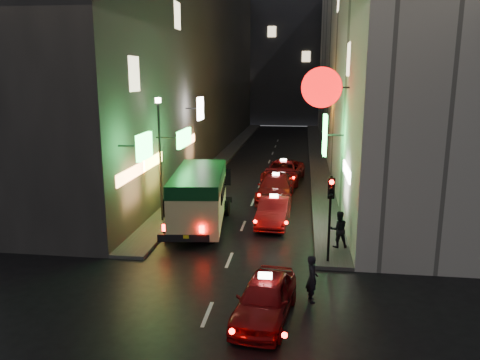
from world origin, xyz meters
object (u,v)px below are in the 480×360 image
at_px(pedestrian_crossing, 312,276).
at_px(lamp_post, 160,151).
at_px(minibus, 199,192).
at_px(traffic_light, 331,201).
at_px(taxi_near, 265,295).

bearing_deg(pedestrian_crossing, lamp_post, 30.83).
height_order(minibus, traffic_light, traffic_light).
bearing_deg(traffic_light, minibus, 146.25).
xyz_separation_m(taxi_near, lamp_post, (-6.04, 9.00, 2.94)).
bearing_deg(taxi_near, pedestrian_crossing, 42.93).
distance_m(taxi_near, traffic_light, 5.32).
bearing_deg(taxi_near, traffic_light, 64.18).
height_order(minibus, lamp_post, lamp_post).
xyz_separation_m(taxi_near, traffic_light, (2.16, 4.47, 1.90)).
bearing_deg(minibus, traffic_light, -33.75).
relative_size(traffic_light, lamp_post, 0.56).
bearing_deg(lamp_post, taxi_near, -56.16).
distance_m(pedestrian_crossing, traffic_light, 3.65).
bearing_deg(pedestrian_crossing, traffic_light, -26.32).
bearing_deg(lamp_post, pedestrian_crossing, -45.53).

